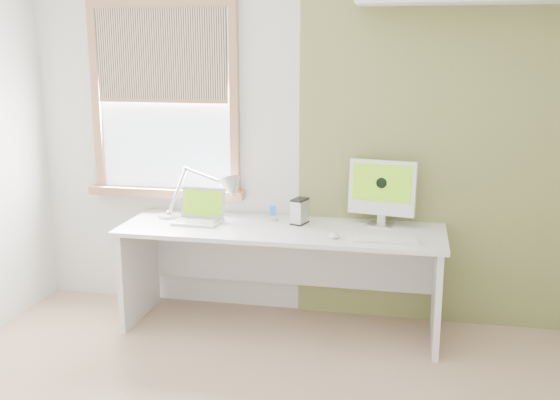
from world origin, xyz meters
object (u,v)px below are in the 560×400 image
(desk, at_px, (283,252))
(imac, at_px, (382,189))
(laptop, at_px, (200,214))
(external_drive, at_px, (300,211))
(desk_lamp, at_px, (219,191))

(desk, bearing_deg, imac, 12.74)
(laptop, bearing_deg, external_drive, 6.72)
(desk_lamp, relative_size, imac, 1.44)
(desk, height_order, imac, imac)
(desk, bearing_deg, external_drive, 33.42)
(desk_lamp, xyz_separation_m, external_drive, (0.59, -0.05, -0.11))
(desk, distance_m, external_drive, 0.31)
(external_drive, bearing_deg, laptop, -173.28)
(desk_lamp, relative_size, laptop, 2.02)
(desk_lamp, distance_m, imac, 1.15)
(desk, distance_m, imac, 0.81)
(laptop, bearing_deg, desk, 1.28)
(desk, xyz_separation_m, desk_lamp, (-0.49, 0.12, 0.39))
(laptop, height_order, imac, imac)
(external_drive, bearing_deg, imac, 8.24)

